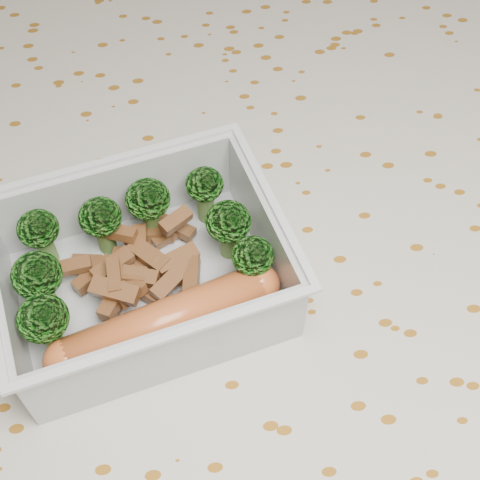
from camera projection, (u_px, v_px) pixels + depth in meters
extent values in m
cube|color=brown|center=(229.00, 282.00, 0.50)|extent=(1.40, 0.90, 0.04)
cube|color=beige|center=(228.00, 265.00, 0.48)|extent=(1.46, 0.96, 0.01)
cube|color=silver|center=(147.00, 292.00, 0.46)|extent=(0.20, 0.17, 0.00)
cube|color=silver|center=(117.00, 195.00, 0.47)|extent=(0.17, 0.05, 0.06)
cube|color=silver|center=(171.00, 353.00, 0.40)|extent=(0.17, 0.05, 0.06)
cube|color=silver|center=(264.00, 231.00, 0.46)|extent=(0.03, 0.12, 0.06)
cube|color=silver|center=(9.00, 308.00, 0.42)|extent=(0.03, 0.12, 0.06)
cube|color=silver|center=(108.00, 161.00, 0.45)|extent=(0.18, 0.05, 0.00)
cube|color=silver|center=(169.00, 337.00, 0.38)|extent=(0.18, 0.05, 0.00)
cube|color=silver|center=(272.00, 201.00, 0.43)|extent=(0.04, 0.13, 0.00)
cylinder|color=#608C3F|center=(46.00, 249.00, 0.47)|extent=(0.02, 0.02, 0.03)
ellipsoid|color=#3C7E26|center=(38.00, 229.00, 0.45)|extent=(0.03, 0.03, 0.02)
cylinder|color=#608C3F|center=(106.00, 237.00, 0.47)|extent=(0.02, 0.02, 0.03)
ellipsoid|color=#3C7E26|center=(100.00, 217.00, 0.45)|extent=(0.03, 0.03, 0.03)
cylinder|color=#608C3F|center=(152.00, 220.00, 0.48)|extent=(0.02, 0.02, 0.03)
ellipsoid|color=#3C7E26|center=(148.00, 199.00, 0.46)|extent=(0.03, 0.03, 0.03)
cylinder|color=#608C3F|center=(206.00, 205.00, 0.49)|extent=(0.02, 0.02, 0.03)
ellipsoid|color=#3C7E26|center=(205.00, 184.00, 0.47)|extent=(0.03, 0.03, 0.02)
cylinder|color=#608C3F|center=(46.00, 294.00, 0.45)|extent=(0.02, 0.02, 0.02)
ellipsoid|color=#3C7E26|center=(37.00, 275.00, 0.43)|extent=(0.03, 0.03, 0.03)
cylinder|color=#608C3F|center=(229.00, 242.00, 0.47)|extent=(0.02, 0.02, 0.03)
ellipsoid|color=#3C7E26|center=(228.00, 222.00, 0.45)|extent=(0.03, 0.03, 0.03)
cylinder|color=#608C3F|center=(52.00, 336.00, 0.43)|extent=(0.02, 0.02, 0.02)
ellipsoid|color=#3C7E26|center=(43.00, 318.00, 0.41)|extent=(0.03, 0.03, 0.03)
cylinder|color=#608C3F|center=(252.00, 275.00, 0.45)|extent=(0.02, 0.02, 0.03)
ellipsoid|color=#3C7E26|center=(253.00, 256.00, 0.43)|extent=(0.03, 0.03, 0.02)
cube|color=brown|center=(118.00, 266.00, 0.47)|extent=(0.02, 0.03, 0.01)
cube|color=brown|center=(117.00, 232.00, 0.46)|extent=(0.03, 0.02, 0.01)
cube|color=brown|center=(192.00, 278.00, 0.45)|extent=(0.02, 0.03, 0.01)
cube|color=brown|center=(113.00, 265.00, 0.45)|extent=(0.03, 0.03, 0.01)
cube|color=brown|center=(115.00, 291.00, 0.43)|extent=(0.04, 0.03, 0.01)
cube|color=brown|center=(114.00, 300.00, 0.44)|extent=(0.02, 0.03, 0.01)
cube|color=brown|center=(177.00, 259.00, 0.46)|extent=(0.03, 0.02, 0.01)
cube|color=brown|center=(73.00, 266.00, 0.45)|extent=(0.03, 0.01, 0.01)
cube|color=brown|center=(87.00, 262.00, 0.47)|extent=(0.02, 0.01, 0.01)
cube|color=brown|center=(130.00, 293.00, 0.44)|extent=(0.03, 0.02, 0.01)
cube|color=brown|center=(114.00, 276.00, 0.44)|extent=(0.01, 0.03, 0.01)
cube|color=brown|center=(153.00, 297.00, 0.45)|extent=(0.03, 0.02, 0.01)
cube|color=brown|center=(138.00, 253.00, 0.47)|extent=(0.02, 0.03, 0.01)
cube|color=brown|center=(130.00, 276.00, 0.45)|extent=(0.02, 0.02, 0.01)
cube|color=brown|center=(156.00, 234.00, 0.48)|extent=(0.03, 0.01, 0.01)
cube|color=brown|center=(172.00, 271.00, 0.46)|extent=(0.02, 0.02, 0.01)
cube|color=brown|center=(139.00, 239.00, 0.47)|extent=(0.01, 0.02, 0.01)
cube|color=brown|center=(176.00, 227.00, 0.48)|extent=(0.03, 0.03, 0.01)
cube|color=brown|center=(140.00, 276.00, 0.45)|extent=(0.03, 0.02, 0.01)
cube|color=brown|center=(130.00, 273.00, 0.46)|extent=(0.03, 0.03, 0.01)
cube|color=brown|center=(122.00, 294.00, 0.45)|extent=(0.02, 0.03, 0.01)
cube|color=brown|center=(172.00, 280.00, 0.45)|extent=(0.03, 0.03, 0.01)
cube|color=brown|center=(149.00, 256.00, 0.46)|extent=(0.03, 0.03, 0.01)
cube|color=brown|center=(176.00, 221.00, 0.46)|extent=(0.03, 0.02, 0.01)
cube|color=brown|center=(167.00, 236.00, 0.48)|extent=(0.03, 0.02, 0.01)
cube|color=brown|center=(94.00, 274.00, 0.46)|extent=(0.03, 0.03, 0.01)
cylinder|color=#C55B2A|center=(166.00, 322.00, 0.43)|extent=(0.13, 0.07, 0.03)
sphere|color=#C55B2A|center=(258.00, 285.00, 0.44)|extent=(0.03, 0.03, 0.03)
sphere|color=#C55B2A|center=(67.00, 361.00, 0.41)|extent=(0.03, 0.03, 0.03)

